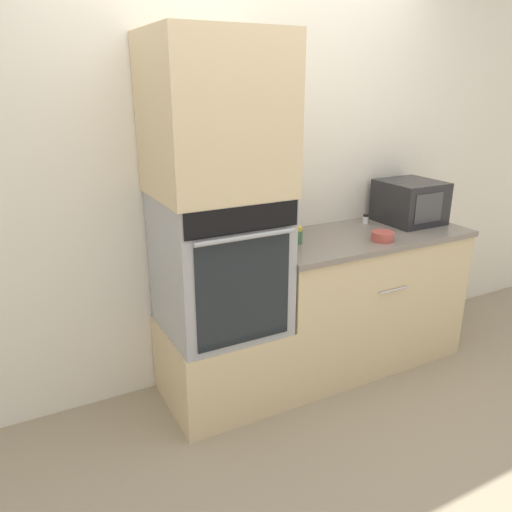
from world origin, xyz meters
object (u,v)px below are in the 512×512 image
wall_oven (220,263)px  microwave (410,202)px  condiment_jar_mid (298,235)px  bowl (383,236)px  condiment_jar_far (290,246)px  condiment_jar_near (366,219)px  knife_block (286,220)px

wall_oven → microwave: 1.44m
condiment_jar_mid → wall_oven: bearing=-177.7°
wall_oven → condiment_jar_mid: bearing=2.3°
microwave → bowl: 0.52m
condiment_jar_far → condiment_jar_near: bearing=19.6°
condiment_jar_mid → knife_block: bearing=82.9°
bowl → condiment_jar_mid: bearing=157.8°
wall_oven → microwave: wall_oven is taller
wall_oven → knife_block: wall_oven is taller
bowl → condiment_jar_near: 0.39m
microwave → bowl: bearing=-150.9°
condiment_jar_mid → condiment_jar_far: size_ratio=1.26×
microwave → knife_block: 0.91m
condiment_jar_near → condiment_jar_mid: bearing=-166.3°
bowl → condiment_jar_mid: (-0.48, 0.19, 0.02)m
wall_oven → condiment_jar_far: 0.40m
condiment_jar_near → condiment_jar_far: (-0.77, -0.27, 0.01)m
knife_block → condiment_jar_far: 0.33m
condiment_jar_mid → bowl: bearing=-22.2°
bowl → condiment_jar_near: condiment_jar_near is taller
bowl → condiment_jar_far: (-0.60, 0.08, 0.01)m
bowl → condiment_jar_near: bearing=65.3°
condiment_jar_far → condiment_jar_mid: bearing=42.8°
bowl → condiment_jar_far: size_ratio=1.70×
knife_block → condiment_jar_mid: size_ratio=2.40×
bowl → condiment_jar_mid: size_ratio=1.35×
knife_block → condiment_jar_far: bearing=-116.9°
wall_oven → microwave: (1.43, 0.07, 0.17)m
condiment_jar_near → condiment_jar_far: size_ratio=0.78×
knife_block → bowl: (0.46, -0.37, -0.07)m
microwave → knife_block: (-0.90, 0.12, -0.04)m
microwave → condiment_jar_far: microwave is taller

